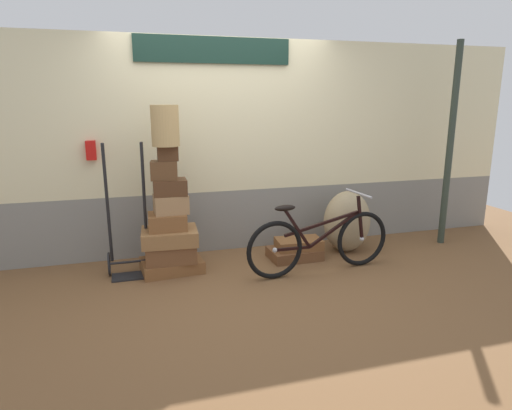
# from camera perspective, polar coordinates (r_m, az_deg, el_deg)

# --- Properties ---
(ground) EXTENTS (9.62, 5.20, 0.06)m
(ground) POSITION_cam_1_polar(r_m,az_deg,el_deg) (4.74, -2.04, -8.89)
(ground) COLOR brown
(station_building) EXTENTS (7.62, 0.74, 2.43)m
(station_building) POSITION_cam_1_polar(r_m,az_deg,el_deg) (5.24, -4.36, 7.38)
(station_building) COLOR gray
(station_building) RESTS_ON ground
(suitcase_0) EXTENTS (0.65, 0.49, 0.13)m
(suitcase_0) POSITION_cam_1_polar(r_m,az_deg,el_deg) (4.82, -10.70, -7.55)
(suitcase_0) COLOR brown
(suitcase_0) RESTS_ON ground
(suitcase_1) EXTENTS (0.52, 0.43, 0.18)m
(suitcase_1) POSITION_cam_1_polar(r_m,az_deg,el_deg) (4.75, -10.87, -5.86)
(suitcase_1) COLOR brown
(suitcase_1) RESTS_ON suitcase_0
(suitcase_2) EXTENTS (0.59, 0.48, 0.15)m
(suitcase_2) POSITION_cam_1_polar(r_m,az_deg,el_deg) (4.70, -10.98, -3.95)
(suitcase_2) COLOR olive
(suitcase_2) RESTS_ON suitcase_1
(suitcase_3) EXTENTS (0.40, 0.34, 0.16)m
(suitcase_3) POSITION_cam_1_polar(r_m,az_deg,el_deg) (4.67, -11.25, -2.06)
(suitcase_3) COLOR brown
(suitcase_3) RESTS_ON suitcase_2
(suitcase_4) EXTENTS (0.35, 0.27, 0.19)m
(suitcase_4) POSITION_cam_1_polar(r_m,az_deg,el_deg) (4.64, -10.81, 0.11)
(suitcase_4) COLOR #9E754C
(suitcase_4) RESTS_ON suitcase_3
(suitcase_5) EXTENTS (0.34, 0.25, 0.16)m
(suitcase_5) POSITION_cam_1_polar(r_m,az_deg,el_deg) (4.60, -10.93, 2.25)
(suitcase_5) COLOR #4C2D19
(suitcase_5) RESTS_ON suitcase_4
(suitcase_6) EXTENTS (0.28, 0.22, 0.19)m
(suitcase_6) POSITION_cam_1_polar(r_m,az_deg,el_deg) (4.57, -11.66, 4.37)
(suitcase_6) COLOR brown
(suitcase_6) RESTS_ON suitcase_5
(suitcase_7) EXTENTS (0.20, 0.14, 0.15)m
(suitcase_7) POSITION_cam_1_polar(r_m,az_deg,el_deg) (4.54, -11.22, 6.49)
(suitcase_7) COLOR #4C2D19
(suitcase_7) RESTS_ON suitcase_6
(suitcase_8) EXTENTS (0.58, 0.41, 0.12)m
(suitcase_8) POSITION_cam_1_polar(r_m,az_deg,el_deg) (5.11, 4.93, -6.17)
(suitcase_8) COLOR brown
(suitcase_8) RESTS_ON ground
(suitcase_9) EXTENTS (0.53, 0.35, 0.11)m
(suitcase_9) POSITION_cam_1_polar(r_m,az_deg,el_deg) (5.09, 5.48, -4.94)
(suitcase_9) COLOR brown
(suitcase_9) RESTS_ON suitcase_8
(wicker_basket) EXTENTS (0.27, 0.27, 0.40)m
(wicker_basket) POSITION_cam_1_polar(r_m,az_deg,el_deg) (4.50, -11.53, 9.90)
(wicker_basket) COLOR tan
(wicker_basket) RESTS_ON suitcase_7
(luggage_trolley) EXTENTS (0.44, 0.34, 1.36)m
(luggage_trolley) POSITION_cam_1_polar(r_m,az_deg,el_deg) (4.74, -15.93, -4.58)
(luggage_trolley) COLOR black
(luggage_trolley) RESTS_ON ground
(burlap_sack) EXTENTS (0.56, 0.47, 0.72)m
(burlap_sack) POSITION_cam_1_polar(r_m,az_deg,el_deg) (5.36, 11.54, -2.06)
(burlap_sack) COLOR #9E8966
(burlap_sack) RESTS_ON ground
(bicycle) EXTENTS (1.62, 0.46, 0.82)m
(bicycle) POSITION_cam_1_polar(r_m,az_deg,el_deg) (4.67, 8.11, -4.69)
(bicycle) COLOR black
(bicycle) RESTS_ON ground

